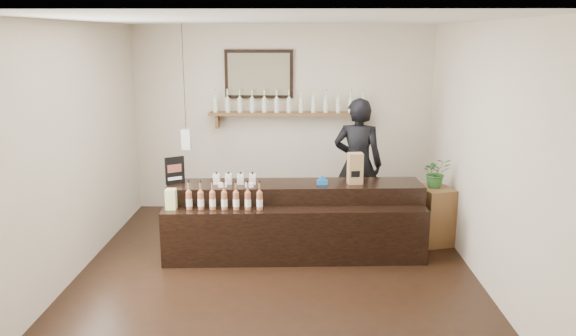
# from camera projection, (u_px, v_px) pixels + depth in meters

# --- Properties ---
(ground) EXTENTS (5.00, 5.00, 0.00)m
(ground) POSITION_uv_depth(u_px,v_px,m) (276.00, 272.00, 6.42)
(ground) COLOR black
(ground) RESTS_ON ground
(room_shell) EXTENTS (5.00, 5.00, 5.00)m
(room_shell) POSITION_uv_depth(u_px,v_px,m) (276.00, 125.00, 6.03)
(room_shell) COLOR beige
(room_shell) RESTS_ON ground
(back_wall_decor) EXTENTS (2.66, 0.96, 1.69)m
(back_wall_decor) POSITION_uv_depth(u_px,v_px,m) (273.00, 97.00, 8.33)
(back_wall_decor) COLOR brown
(back_wall_decor) RESTS_ON ground
(counter) EXTENTS (3.14, 0.97, 1.02)m
(counter) POSITION_uv_depth(u_px,v_px,m) (294.00, 222.00, 6.89)
(counter) COLOR black
(counter) RESTS_ON ground
(promo_sign) EXTENTS (0.22, 0.14, 0.34)m
(promo_sign) POSITION_uv_depth(u_px,v_px,m) (175.00, 171.00, 6.82)
(promo_sign) COLOR black
(promo_sign) RESTS_ON counter
(paper_bag) EXTENTS (0.19, 0.16, 0.38)m
(paper_bag) POSITION_uv_depth(u_px,v_px,m) (355.00, 168.00, 6.83)
(paper_bag) COLOR #966948
(paper_bag) RESTS_ON counter
(tape_dispenser) EXTENTS (0.13, 0.06, 0.11)m
(tape_dispenser) POSITION_uv_depth(u_px,v_px,m) (322.00, 181.00, 6.82)
(tape_dispenser) COLOR #1963AF
(tape_dispenser) RESTS_ON counter
(side_cabinet) EXTENTS (0.50, 0.60, 0.75)m
(side_cabinet) POSITION_uv_depth(u_px,v_px,m) (433.00, 215.00, 7.27)
(side_cabinet) COLOR brown
(side_cabinet) RESTS_ON ground
(potted_plant) EXTENTS (0.38, 0.34, 0.39)m
(potted_plant) POSITION_uv_depth(u_px,v_px,m) (436.00, 172.00, 7.14)
(potted_plant) COLOR #2B5E25
(potted_plant) RESTS_ON side_cabinet
(shopkeeper) EXTENTS (0.85, 0.65, 2.07)m
(shopkeeper) POSITION_uv_depth(u_px,v_px,m) (358.00, 156.00, 7.67)
(shopkeeper) COLOR black
(shopkeeper) RESTS_ON ground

